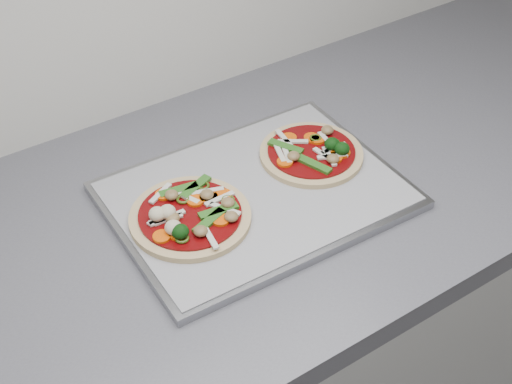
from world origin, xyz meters
TOP-DOWN VIEW (x-y plane):
  - baking_tray at (0.70, 1.29)m, footprint 0.43×0.32m
  - parchment at (0.70, 1.29)m, footprint 0.41×0.30m
  - pizza_left at (0.59, 1.29)m, footprint 0.21×0.21m
  - pizza_right at (0.82, 1.31)m, footprint 0.19×0.19m

SIDE VIEW (x-z plane):
  - baking_tray at x=0.70m, z-range 0.90..0.91m
  - parchment at x=0.70m, z-range 0.91..0.92m
  - pizza_right at x=0.82m, z-range 0.91..0.94m
  - pizza_left at x=0.59m, z-range 0.91..0.94m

